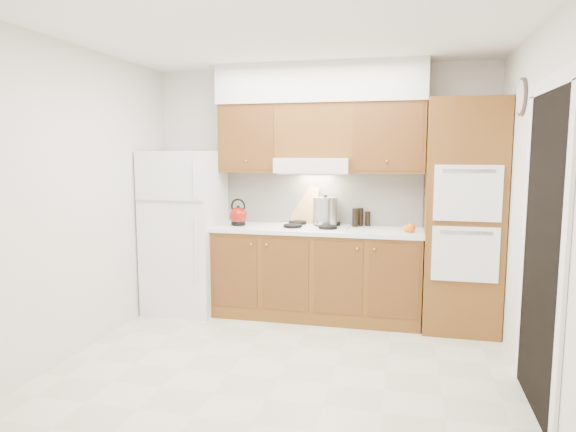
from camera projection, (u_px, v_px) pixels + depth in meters
The scene contains 26 objects.
floor at pixel (288, 361), 4.22m from camera, with size 3.60×3.60×0.00m, color beige.
ceiling at pixel (288, 35), 3.89m from camera, with size 3.60×3.60×0.00m, color white.
wall_back at pixel (320, 190), 5.51m from camera, with size 3.60×0.02×2.60m, color silver.
wall_left at pixel (87, 200), 4.47m from camera, with size 0.02×3.00×2.60m, color silver.
wall_right at pixel (534, 211), 3.65m from camera, with size 0.02×3.00×2.60m, color silver.
fridge at pixel (185, 231), 5.53m from camera, with size 0.75×0.72×1.72m, color white.
base_cabinets at pixel (317, 274), 5.32m from camera, with size 2.11×0.60×0.90m, color brown.
countertop at pixel (317, 230), 5.25m from camera, with size 2.13×0.62×0.04m, color white.
backsplash at pixel (322, 198), 5.50m from camera, with size 2.11×0.03×0.56m, color white.
oven_cabinet at pixel (463, 217), 4.89m from camera, with size 0.70×0.65×2.20m, color brown.
upper_cab_left at pixel (251, 139), 5.44m from camera, with size 0.63×0.33×0.70m, color brown.
upper_cab_right at pixel (388, 138), 5.12m from camera, with size 0.73×0.33×0.70m, color brown.
range_hood at pixel (314, 165), 5.26m from camera, with size 0.75×0.45×0.15m, color silver.
upper_cab_over_hood at pixel (315, 131), 5.27m from camera, with size 0.75×0.33×0.55m, color brown.
soffit at pixel (320, 83), 5.19m from camera, with size 2.13×0.36×0.40m, color silver.
cooktop at pixel (312, 227), 5.28m from camera, with size 0.74×0.50×0.01m, color white.
doorway at pixel (542, 255), 3.35m from camera, with size 0.02×0.90×2.10m, color black.
wall_clock at pixel (522, 97), 4.08m from camera, with size 0.30×0.30×0.02m, color #3F3833.
kettle at pixel (238, 216), 5.39m from camera, with size 0.19×0.19×0.19m, color maroon.
cutting_board at pixel (305, 205), 5.51m from camera, with size 0.30×0.02×0.40m, color #D4BA6D.
stock_pot at pixel (325, 211), 5.31m from camera, with size 0.26×0.26×0.27m, color #B6B6BB.
condiment_a at pixel (361, 217), 5.37m from camera, with size 0.05×0.05×0.19m, color black.
condiment_b at pixel (355, 217), 5.31m from camera, with size 0.06×0.06×0.19m, color black.
condiment_c at pixel (368, 219), 5.38m from camera, with size 0.05×0.05×0.15m, color black.
orange_near at pixel (411, 228), 4.95m from camera, with size 0.09×0.09×0.09m, color orange.
orange_far at pixel (407, 228), 4.97m from camera, with size 0.07×0.07×0.07m, color orange.
Camera 1 is at (0.92, -3.93, 1.72)m, focal length 32.00 mm.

